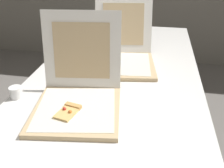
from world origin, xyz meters
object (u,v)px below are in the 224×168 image
Objects in this scene: pizza_box_middle at (123,55)px; cup_white_mid at (59,66)px; table at (114,86)px; pizza_box_front at (78,96)px; cup_white_near_left at (16,92)px.

pizza_box_middle is 9.24× the size of cup_white_mid.
cup_white_mid is at bearing 172.65° from table.
pizza_box_front is 0.55m from pizza_box_middle.
table is 0.25m from pizza_box_middle.
cup_white_mid is at bearing 73.71° from cup_white_near_left.
pizza_box_front is 0.42m from cup_white_mid.
cup_white_mid is (-0.37, -0.18, -0.03)m from pizza_box_middle.
cup_white_near_left is 1.00× the size of cup_white_mid.
pizza_box_front is at bearing -110.97° from table.
cup_white_near_left is at bearing -147.45° from table.
cup_white_near_left is at bearing 168.84° from pizza_box_front.
cup_white_near_left is at bearing -140.61° from pizza_box_middle.
pizza_box_front reaches higher than cup_white_near_left.
cup_white_near_left is at bearing -106.29° from cup_white_mid.
pizza_box_front is 8.06× the size of cup_white_near_left.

